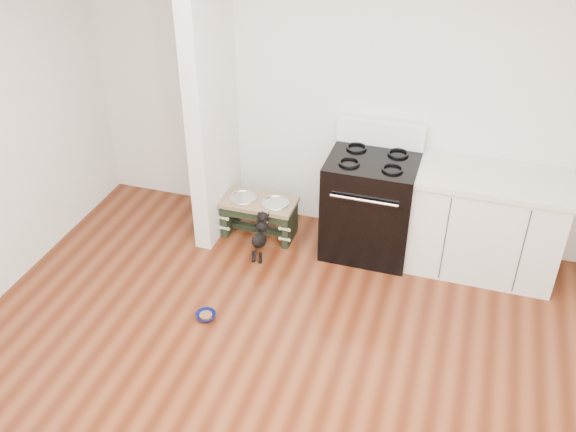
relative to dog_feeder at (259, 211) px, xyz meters
name	(u,v)px	position (x,y,z in m)	size (l,w,h in m)	color
ground	(263,426)	(0.76, -2.07, -0.26)	(5.00, 5.00, 0.00)	#461C0C
room_shell	(256,222)	(0.76, -2.07, 1.36)	(5.00, 5.00, 5.00)	silver
partition_wall	(211,93)	(-0.42, 0.03, 1.09)	(0.15, 0.80, 2.70)	silver
oven_range	(370,203)	(1.01, 0.09, 0.21)	(0.76, 0.69, 1.14)	black
cabinet_run	(485,224)	(1.99, 0.11, 0.19)	(1.24, 0.64, 0.91)	silver
dog_feeder	(259,211)	(0.00, 0.00, 0.00)	(0.67, 0.36, 0.38)	black
puppy	(260,235)	(0.12, -0.31, -0.04)	(0.12, 0.35, 0.41)	black
floor_bowl	(206,316)	(-0.02, -1.23, -0.24)	(0.19, 0.19, 0.05)	navy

